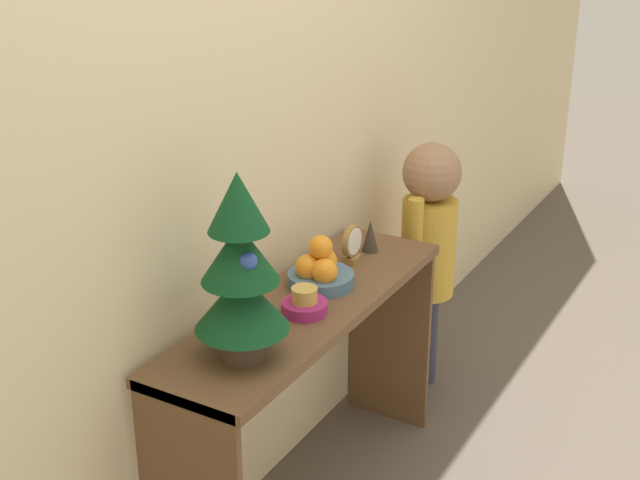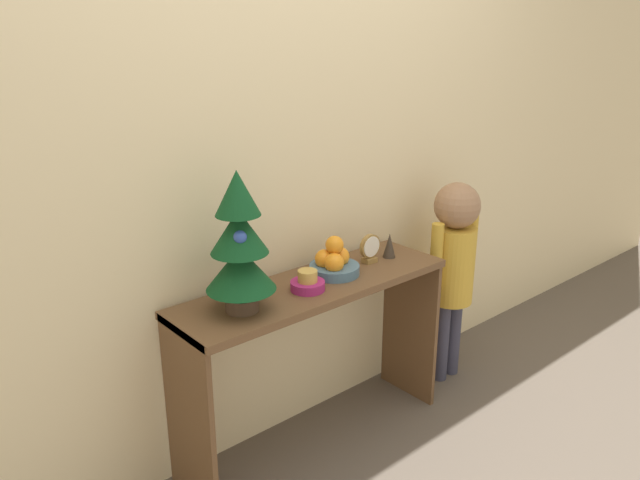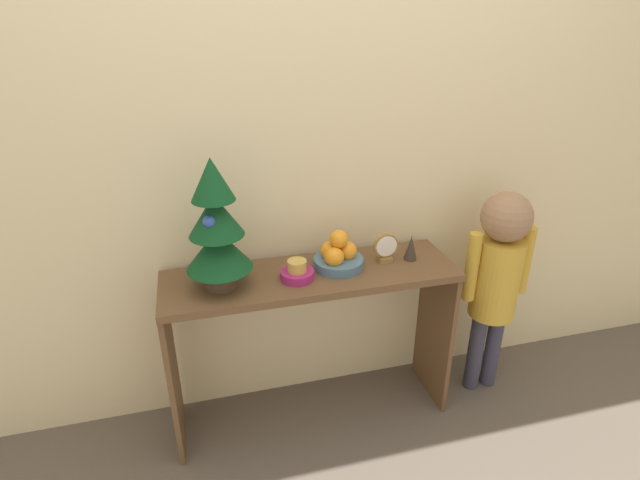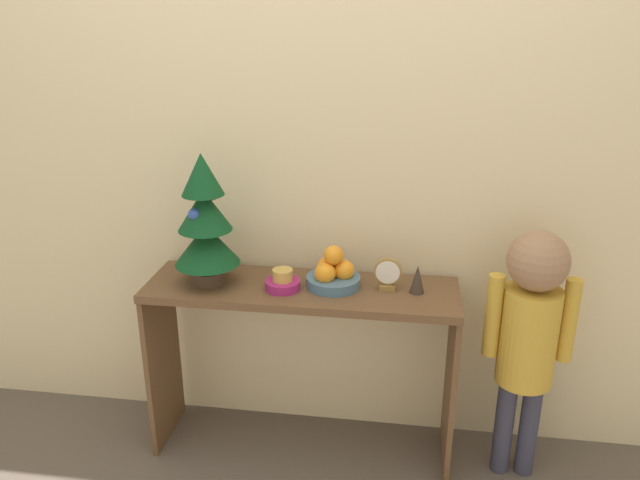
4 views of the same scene
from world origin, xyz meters
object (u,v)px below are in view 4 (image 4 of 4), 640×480
child_figure (530,325)px  mini_tree (205,222)px  fruit_bowl (333,274)px  figurine (417,279)px  desk_clock (388,274)px  singing_bowl (283,282)px

child_figure → mini_tree: bearing=179.5°
fruit_bowl → figurine: fruit_bowl is taller
child_figure → desk_clock: bearing=174.5°
singing_bowl → child_figure: bearing=0.1°
fruit_bowl → child_figure: 0.71m
mini_tree → child_figure: mini_tree is taller
singing_bowl → figurine: 0.48m
singing_bowl → figurine: (0.48, 0.04, 0.02)m
figurine → mini_tree: bearing=-177.9°
singing_bowl → figurine: size_ratio=1.22×
mini_tree → singing_bowl: bearing=-2.6°
desk_clock → child_figure: child_figure is taller
fruit_bowl → child_figure: size_ratio=0.20×
fruit_bowl → figurine: size_ratio=1.88×
singing_bowl → child_figure: size_ratio=0.13×
mini_tree → desk_clock: bearing=3.3°
figurine → child_figure: 0.42m
singing_bowl → desk_clock: (0.38, 0.05, 0.03)m
fruit_bowl → singing_bowl: size_ratio=1.54×
child_figure → singing_bowl: bearing=-179.9°
singing_bowl → desk_clock: desk_clock is taller
singing_bowl → child_figure: 0.88m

